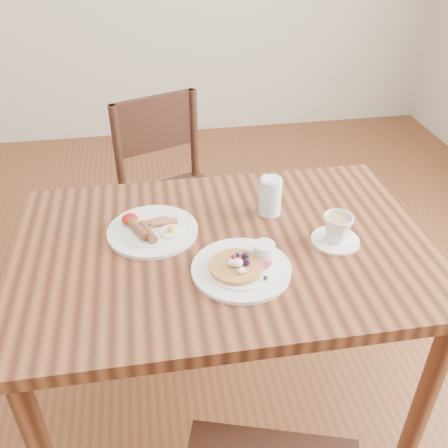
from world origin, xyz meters
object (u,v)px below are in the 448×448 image
Objects in this scene: dining_table at (224,270)px; water_glass at (270,196)px; breakfast_plate at (151,230)px; chair_far at (172,191)px; teacup_saucer at (337,230)px; pancake_plate at (243,266)px.

water_glass reaches higher than dining_table.
breakfast_plate is at bearing -172.60° from water_glass.
water_glass is (0.27, -0.61, 0.32)m from chair_far.
water_glass reaches higher than teacup_saucer.
water_glass is (0.17, 0.14, 0.16)m from dining_table.
dining_table is 0.78m from chair_far.
breakfast_plate reaches higher than dining_table.
teacup_saucer is (0.43, -0.80, 0.30)m from chair_far.
dining_table is 8.57× the size of teacup_saucer.
pancake_plate reaches higher than breakfast_plate.
pancake_plate is 0.30m from water_glass.
dining_table is 0.25m from breakfast_plate.
water_glass is at bearing 62.25° from pancake_plate.
chair_far is at bearing 97.91° from dining_table.
teacup_saucer is (0.32, -0.04, 0.14)m from dining_table.
pancake_plate is 1.00× the size of breakfast_plate.
dining_table is at bearing 103.50° from pancake_plate.
pancake_plate is 2.24× the size of water_glass.
pancake_plate is 0.32m from breakfast_plate.
pancake_plate is at bearing -164.07° from teacup_saucer.
teacup_saucer is 1.16× the size of water_glass.
breakfast_plate is at bearing 165.87° from teacup_saucer.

